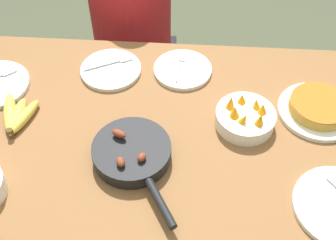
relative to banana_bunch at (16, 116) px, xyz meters
The scene contains 9 objects.
ground_plane 0.91m from the banana_bunch, ahead, with size 14.00×14.00×0.00m, color #474C38.
dining_table 0.52m from the banana_bunch, ahead, with size 1.61×0.86×0.74m.
banana_bunch is the anchor object (origin of this frame).
skillet 0.43m from the banana_bunch, 18.21° to the right, with size 0.27×0.38×0.08m.
frittata_plate_center 1.01m from the banana_bunch, ahead, with size 0.27×0.27×0.05m.
empty_plate_far_right 0.61m from the banana_bunch, 27.14° to the left, with size 0.22×0.22×0.02m.
empty_plate_mid_edge 0.38m from the banana_bunch, 43.24° to the left, with size 0.22×0.22×0.02m.
fruit_bowl_mango 0.76m from the banana_bunch, ahead, with size 0.20×0.20×0.10m.
person_figure 0.82m from the banana_bunch, 67.68° to the left, with size 0.40×0.40×1.14m.
Camera 1 is at (0.06, -0.90, 1.80)m, focal length 45.00 mm.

